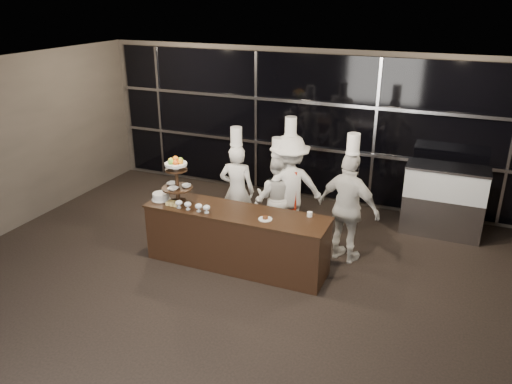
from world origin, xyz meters
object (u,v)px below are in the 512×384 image
at_px(buffet_counter, 236,238).
at_px(chef_d, 349,208).
at_px(chef_c, 289,187).
at_px(display_case, 444,197).
at_px(chef_a, 237,190).
at_px(layer_cake, 161,196).
at_px(display_stand, 177,176).
at_px(chef_b, 277,196).

xyz_separation_m(buffet_counter, chef_d, (1.52, 0.83, 0.43)).
height_order(chef_c, chef_d, chef_c).
bearing_deg(chef_c, chef_d, -20.17).
distance_m(display_case, chef_a, 3.56).
distance_m(buffet_counter, layer_cake, 1.38).
distance_m(chef_a, chef_c, 0.88).
height_order(chef_a, chef_d, chef_d).
distance_m(display_stand, chef_a, 1.22).
height_order(buffet_counter, chef_b, chef_b).
relative_size(chef_b, chef_c, 0.84).
bearing_deg(layer_cake, chef_a, 49.83).
bearing_deg(buffet_counter, chef_b, 78.79).
height_order(display_stand, chef_b, chef_b).
bearing_deg(layer_cake, chef_b, 38.40).
bearing_deg(display_stand, layer_cake, -169.94).
relative_size(display_stand, chef_a, 0.38).
height_order(chef_a, chef_b, chef_a).
bearing_deg(display_stand, chef_d, 18.31).
relative_size(layer_cake, chef_a, 0.15).
bearing_deg(chef_c, buffet_counter, -108.35).
bearing_deg(chef_a, buffet_counter, -66.09).
xyz_separation_m(layer_cake, display_case, (4.11, 2.44, -0.29)).
height_order(chef_b, chef_d, chef_d).
relative_size(buffet_counter, display_stand, 3.81).
height_order(buffet_counter, display_stand, display_stand).
bearing_deg(display_stand, chef_a, 59.21).
bearing_deg(buffet_counter, chef_a, 113.91).
distance_m(chef_c, chef_d, 1.18).
relative_size(display_case, chef_c, 0.63).
distance_m(buffet_counter, chef_a, 1.12).
bearing_deg(display_case, chef_d, -130.19).
relative_size(chef_b, chef_d, 0.86).
height_order(layer_cake, chef_c, chef_c).
height_order(buffet_counter, chef_a, chef_a).
xyz_separation_m(chef_b, chef_c, (0.18, 0.09, 0.16)).
bearing_deg(display_stand, chef_b, 43.02).
relative_size(buffet_counter, chef_a, 1.47).
bearing_deg(chef_d, display_case, 49.81).
distance_m(buffet_counter, chef_b, 1.20).
xyz_separation_m(buffet_counter, display_case, (2.83, 2.39, 0.22)).
xyz_separation_m(buffet_counter, chef_c, (0.41, 1.24, 0.45)).
distance_m(layer_cake, display_case, 4.79).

